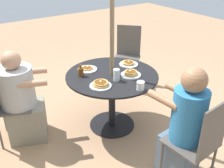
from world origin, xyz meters
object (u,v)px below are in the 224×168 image
(patio_table, at_px, (112,86))
(pancake_plate_b, at_px, (131,74))
(patio_chair_south, at_px, (200,140))
(pancake_plate_a, at_px, (129,64))
(diner_east, at_px, (22,102))
(patio_chair_north, at_px, (127,53))
(coffee_cup, at_px, (140,86))
(diner_south, at_px, (184,129))
(pancake_plate_d, at_px, (101,85))
(syrup_bottle, at_px, (81,72))
(pancake_plate_c, at_px, (87,69))
(drinking_glass_a, at_px, (117,75))
(patio_chair_east, at_px, (4,100))

(patio_table, xyz_separation_m, pancake_plate_b, (-0.15, -0.16, 0.18))
(patio_table, relative_size, patio_chair_south, 1.14)
(pancake_plate_a, bearing_deg, patio_chair_south, 169.63)
(diner_east, bearing_deg, patio_chair_north, 125.63)
(coffee_cup, bearing_deg, pancake_plate_a, -27.53)
(diner_south, distance_m, pancake_plate_d, 0.95)
(patio_table, xyz_separation_m, syrup_bottle, (0.17, 0.32, 0.21))
(patio_chair_south, xyz_separation_m, coffee_cup, (0.74, 0.06, 0.23))
(pancake_plate_a, distance_m, coffee_cup, 0.66)
(diner_east, bearing_deg, syrup_bottle, 93.17)
(diner_south, bearing_deg, patio_chair_north, 62.53)
(pancake_plate_d, bearing_deg, pancake_plate_c, -12.22)
(diner_south, bearing_deg, drinking_glass_a, 93.78)
(pancake_plate_c, xyz_separation_m, coffee_cup, (-0.74, -0.20, 0.03))
(patio_chair_east, relative_size, pancake_plate_c, 4.05)
(diner_south, xyz_separation_m, drinking_glass_a, (0.89, 0.12, 0.23))
(pancake_plate_b, distance_m, pancake_plate_d, 0.43)
(patio_chair_north, relative_size, syrup_bottle, 6.71)
(diner_south, xyz_separation_m, pancake_plate_a, (1.15, -0.26, 0.18))
(pancake_plate_c, distance_m, pancake_plate_d, 0.46)
(patio_chair_east, relative_size, diner_east, 0.87)
(patio_table, height_order, drinking_glass_a, drinking_glass_a)
(patio_table, xyz_separation_m, pancake_plate_c, (0.27, 0.17, 0.17))
(patio_chair_north, bearing_deg, syrup_bottle, 75.71)
(pancake_plate_a, bearing_deg, coffee_cup, 152.47)
(diner_south, distance_m, syrup_bottle, 1.29)
(pancake_plate_c, distance_m, coffee_cup, 0.77)
(pancake_plate_c, relative_size, syrup_bottle, 1.66)
(patio_chair_north, relative_size, pancake_plate_d, 4.05)
(coffee_cup, bearing_deg, pancake_plate_c, 14.93)
(patio_chair_north, xyz_separation_m, diner_south, (-1.88, 0.81, 0.02))
(patio_chair_east, height_order, pancake_plate_d, patio_chair_east)
(patio_table, relative_size, pancake_plate_d, 4.61)
(pancake_plate_c, bearing_deg, drinking_glass_a, -163.95)
(patio_table, height_order, diner_south, diner_south)
(diner_south, xyz_separation_m, pancake_plate_b, (0.89, -0.08, 0.19))
(patio_table, distance_m, drinking_glass_a, 0.28)
(pancake_plate_b, relative_size, syrup_bottle, 1.66)
(patio_table, bearing_deg, diner_south, -175.88)
(patio_chair_east, height_order, syrup_bottle, patio_chair_east)
(patio_chair_east, bearing_deg, diner_east, 90.00)
(patio_chair_north, height_order, pancake_plate_c, patio_chair_north)
(patio_table, height_order, diner_east, diner_east)
(patio_chair_north, xyz_separation_m, pancake_plate_b, (-0.99, 0.73, 0.20))
(diner_east, xyz_separation_m, coffee_cup, (-0.86, -0.99, 0.28))
(coffee_cup, xyz_separation_m, drinking_glass_a, (0.32, 0.08, 0.02))
(patio_chair_south, height_order, pancake_plate_a, patio_chair_south)
(syrup_bottle, xyz_separation_m, drinking_glass_a, (-0.32, -0.27, 0.01))
(patio_chair_south, distance_m, diner_south, 0.17)
(pancake_plate_d, bearing_deg, pancake_plate_a, -64.60)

